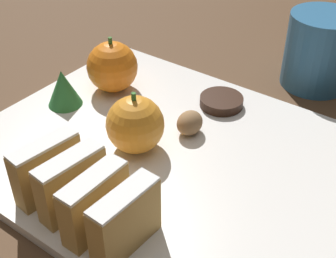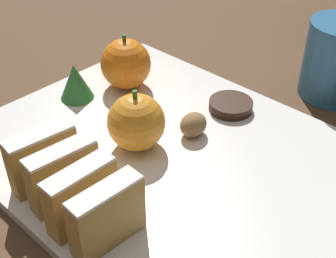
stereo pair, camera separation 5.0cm
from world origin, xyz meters
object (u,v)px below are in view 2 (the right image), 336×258
(orange_far, at_px, (126,64))
(chocolate_cookie, at_px, (229,104))
(walnut, at_px, (195,125))
(orange_near, at_px, (136,122))

(orange_far, height_order, chocolate_cookie, orange_far)
(walnut, bearing_deg, chocolate_cookie, 3.90)
(orange_near, bearing_deg, orange_far, 52.36)
(chocolate_cookie, bearing_deg, orange_near, 167.42)
(orange_near, relative_size, walnut, 2.11)
(orange_near, xyz_separation_m, chocolate_cookie, (0.13, -0.03, -0.03))
(orange_far, xyz_separation_m, chocolate_cookie, (0.05, -0.13, -0.03))
(orange_near, height_order, orange_far, orange_far)
(orange_near, height_order, walnut, orange_near)
(walnut, distance_m, chocolate_cookie, 0.07)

